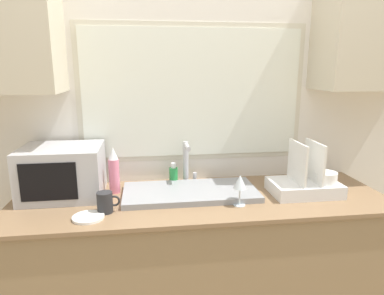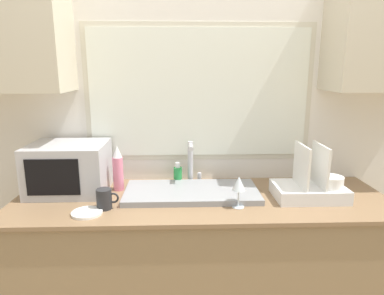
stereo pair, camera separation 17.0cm
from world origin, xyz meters
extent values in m
cube|color=#8C7251|center=(0.00, 0.31, 0.44)|extent=(1.95, 0.62, 0.88)
cube|color=#846647|center=(0.00, 0.31, 0.89)|extent=(1.98, 0.65, 0.02)
cube|color=silver|center=(0.00, 0.65, 1.30)|extent=(6.00, 0.06, 2.60)
cube|color=beige|center=(0.00, 0.62, 1.43)|extent=(1.34, 0.01, 0.80)
cube|color=white|center=(0.00, 0.62, 1.43)|extent=(1.28, 0.01, 0.74)
cube|color=beige|center=(-1.01, 0.46, 1.78)|extent=(0.62, 0.32, 0.64)
cube|color=gray|center=(-0.05, 0.35, 0.92)|extent=(0.72, 0.34, 0.03)
cylinder|color=#B7B7BC|center=(-0.05, 0.55, 1.03)|extent=(0.03, 0.03, 0.25)
cylinder|color=#B7B7BC|center=(-0.05, 0.49, 1.14)|extent=(0.03, 0.13, 0.03)
cylinder|color=#B7B7BC|center=(0.00, 0.55, 0.93)|extent=(0.02, 0.02, 0.06)
cube|color=#B2B2B7|center=(-0.73, 0.43, 1.04)|extent=(0.41, 0.33, 0.27)
cube|color=black|center=(-0.76, 0.26, 1.04)|extent=(0.27, 0.01, 0.19)
cube|color=white|center=(0.56, 0.28, 0.94)|extent=(0.36, 0.24, 0.07)
cube|color=white|center=(0.52, 0.28, 1.08)|extent=(0.01, 0.22, 0.22)
cube|color=white|center=(0.61, 0.28, 1.08)|extent=(0.01, 0.22, 0.22)
cylinder|color=white|center=(0.66, 0.25, 1.00)|extent=(0.12, 0.12, 0.06)
cylinder|color=#D8728C|center=(-0.46, 0.44, 1.00)|extent=(0.06, 0.06, 0.19)
cone|color=silver|center=(-0.46, 0.44, 1.13)|extent=(0.05, 0.05, 0.07)
cylinder|color=#268C3F|center=(-0.13, 0.53, 0.95)|extent=(0.05, 0.05, 0.10)
cylinder|color=white|center=(-0.13, 0.53, 1.02)|extent=(0.03, 0.03, 0.03)
cylinder|color=#262628|center=(-0.49, 0.18, 0.95)|extent=(0.07, 0.07, 0.10)
torus|color=#262628|center=(-0.44, 0.18, 0.96)|extent=(0.05, 0.01, 0.05)
cylinder|color=silver|center=(0.17, 0.17, 0.91)|extent=(0.06, 0.06, 0.00)
cylinder|color=silver|center=(0.17, 0.17, 0.95)|extent=(0.01, 0.01, 0.09)
cone|color=silver|center=(0.17, 0.17, 1.03)|extent=(0.07, 0.07, 0.07)
cylinder|color=white|center=(-0.56, 0.12, 0.91)|extent=(0.14, 0.14, 0.01)
camera|label=1|loc=(-0.28, -1.38, 1.58)|focal=32.00mm
camera|label=2|loc=(-0.11, -1.40, 1.58)|focal=32.00mm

